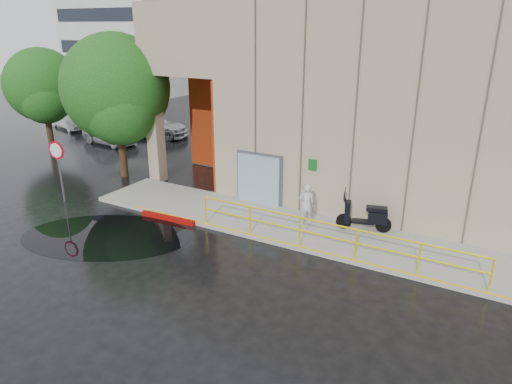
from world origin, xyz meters
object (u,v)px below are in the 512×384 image
car_c (149,126)px  person (306,205)px  scooter (365,208)px  red_curb (168,218)px  stop_sign (58,158)px  car_a (109,133)px  tree_far (43,88)px  car_b (70,118)px  tree_near (117,93)px

car_c → person: bearing=-139.1°
scooter → red_curb: bearing=-175.6°
person → scooter: size_ratio=0.80×
stop_sign → car_a: bearing=141.8°
tree_far → car_b: bearing=129.9°
red_curb → scooter: bearing=19.9°
car_a → tree_far: size_ratio=0.67×
tree_far → car_c: bearing=59.3°
car_c → tree_near: bearing=-166.0°
tree_near → tree_far: 8.21m
person → red_curb: person is taller
red_curb → car_b: bearing=150.7°
scooter → stop_sign: bearing=179.2°
stop_sign → car_c: (-4.99, 10.88, -1.17)m
person → red_curb: size_ratio=0.65×
red_curb → tree_far: (-13.21, 5.01, 3.51)m
car_a → car_b: car_b is taller
person → car_b: bearing=-52.1°
red_curb → car_a: car_a is taller
car_a → tree_near: bearing=-121.8°
person → car_a: person is taller
scooter → car_b: scooter is taller
stop_sign → tree_near: tree_near is taller
car_b → car_c: (6.91, 0.67, 0.03)m
car_c → car_a: bearing=141.7°
scooter → tree_near: size_ratio=0.29×
car_a → tree_far: bearing=145.0°
person → tree_near: tree_near is taller
car_a → car_b: bearing=77.8°
stop_sign → tree_near: 4.32m
car_c → car_b: bearing=75.4°
red_curb → stop_sign: bearing=-172.8°
car_b → tree_near: bearing=-103.4°
car_b → car_c: bearing=-69.0°
car_a → car_b: 6.36m
stop_sign → car_b: size_ratio=0.60×
person → car_b: person is taller
scooter → car_c: scooter is taller
car_b → tree_near: size_ratio=0.64×
scooter → car_b: bearing=148.0°
red_curb → car_a: 13.35m
scooter → car_a: size_ratio=0.50×
scooter → car_c: (-17.01, 7.73, -0.25)m
car_c → tree_far: (-3.10, -5.22, 2.84)m
scooter → car_a: 18.59m
car_c → tree_far: bearing=129.2°
car_b → red_curb: bearing=-103.9°
stop_sign → car_c: size_ratio=0.51×
tree_near → tree_far: tree_near is taller
car_b → tree_far: (3.81, -4.56, 2.87)m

